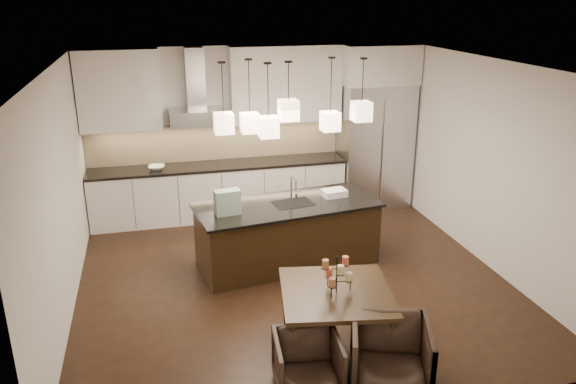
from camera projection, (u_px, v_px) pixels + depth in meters
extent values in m
cube|color=black|center=(292.00, 278.00, 7.52)|extent=(5.50, 5.50, 0.02)
cube|color=white|center=(292.00, 64.00, 6.57)|extent=(5.50, 5.50, 0.02)
cube|color=silver|center=(252.00, 129.00, 9.57)|extent=(5.50, 0.02, 2.80)
cube|color=silver|center=(377.00, 283.00, 4.53)|extent=(5.50, 0.02, 2.80)
cube|color=silver|center=(59.00, 197.00, 6.42)|extent=(0.02, 5.50, 2.80)
cube|color=silver|center=(487.00, 163.00, 7.68)|extent=(0.02, 5.50, 2.80)
cube|color=#B7B7BA|center=(374.00, 146.00, 9.81)|extent=(1.20, 0.72, 2.15)
cube|color=silver|center=(379.00, 64.00, 9.34)|extent=(1.26, 0.72, 0.65)
cube|color=silver|center=(220.00, 191.00, 9.45)|extent=(4.21, 0.62, 0.88)
cube|color=black|center=(219.00, 165.00, 9.29)|extent=(4.21, 0.66, 0.04)
cube|color=beige|center=(216.00, 141.00, 9.46)|extent=(4.21, 0.02, 0.63)
cube|color=silver|center=(119.00, 91.00, 8.66)|extent=(1.25, 0.35, 1.25)
cube|color=silver|center=(286.00, 84.00, 9.26)|extent=(1.85, 0.35, 1.25)
cube|color=#B7B7BA|center=(198.00, 117.00, 9.00)|extent=(0.90, 0.52, 0.24)
cube|color=#B7B7BA|center=(195.00, 78.00, 8.89)|extent=(0.30, 0.28, 0.96)
imported|color=silver|center=(156.00, 168.00, 9.00)|extent=(0.28, 0.28, 0.06)
cube|color=black|center=(287.00, 235.00, 7.80)|extent=(2.52, 1.27, 0.85)
cube|color=black|center=(287.00, 205.00, 7.65)|extent=(2.60, 1.36, 0.04)
cube|color=#215A33|center=(227.00, 202.00, 7.24)|extent=(0.35, 0.21, 0.33)
cube|color=silver|center=(334.00, 193.00, 7.92)|extent=(0.36, 0.27, 0.10)
cylinder|color=#DBBF87|center=(349.00, 277.00, 5.79)|extent=(0.08, 0.08, 0.09)
cylinder|color=#DA5840|center=(329.00, 272.00, 5.88)|extent=(0.08, 0.08, 0.09)
cylinder|color=#A4643B|center=(332.00, 282.00, 5.67)|extent=(0.08, 0.08, 0.09)
cylinder|color=#DA5840|center=(345.00, 261.00, 5.81)|extent=(0.08, 0.08, 0.09)
cylinder|color=#A4643B|center=(325.00, 264.00, 5.74)|extent=(0.08, 0.08, 0.09)
cylinder|color=#DBBF87|center=(341.00, 270.00, 5.62)|extent=(0.08, 0.08, 0.09)
imported|color=black|center=(308.00, 365.00, 5.30)|extent=(0.68, 0.69, 0.58)
imported|color=black|center=(390.00, 356.00, 5.34)|extent=(0.96, 0.97, 0.70)
cube|color=#FDD7B4|center=(224.00, 123.00, 7.19)|extent=(0.24, 0.24, 0.26)
cube|color=#FDD7B4|center=(250.00, 123.00, 7.52)|extent=(0.24, 0.24, 0.26)
cube|color=#FDD7B4|center=(288.00, 110.00, 7.20)|extent=(0.24, 0.24, 0.26)
cube|color=#FDD7B4|center=(330.00, 121.00, 7.73)|extent=(0.24, 0.24, 0.26)
cube|color=#FDD7B4|center=(361.00, 111.00, 7.57)|extent=(0.24, 0.24, 0.26)
cube|color=#FDD7B4|center=(268.00, 127.00, 7.12)|extent=(0.24, 0.24, 0.26)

